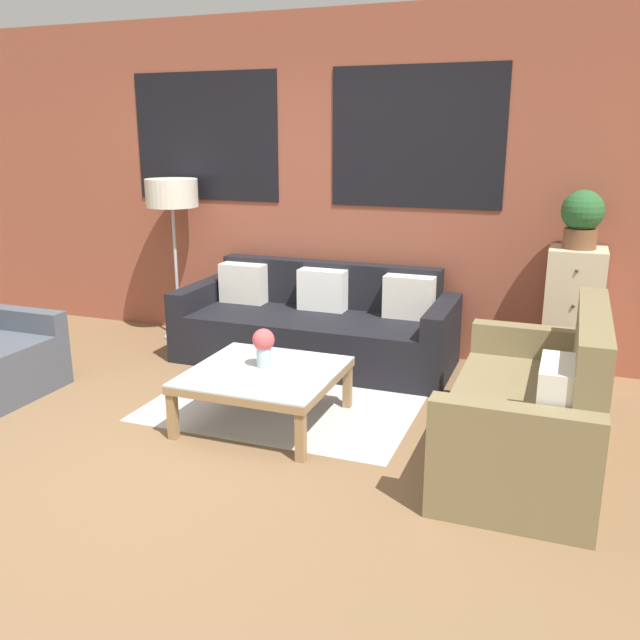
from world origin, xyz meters
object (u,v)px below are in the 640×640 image
object	(u,v)px
couch_dark	(316,327)
potted_plant	(582,217)
coffee_table	(264,377)
floor_lamp	(172,199)
settee_vintage	(533,414)
drawer_cabinet	(572,316)
flower_vase	(264,345)

from	to	relation	value
couch_dark	potted_plant	distance (m)	2.20
coffee_table	floor_lamp	world-z (taller)	floor_lamp
settee_vintage	drawer_cabinet	size ratio (longest dim) A/B	1.52
coffee_table	drawer_cabinet	world-z (taller)	drawer_cabinet
couch_dark	potted_plant	world-z (taller)	potted_plant
settee_vintage	floor_lamp	size ratio (longest dim) A/B	1.08
couch_dark	floor_lamp	size ratio (longest dim) A/B	1.56
settee_vintage	flower_vase	bearing A→B (deg)	177.92
couch_dark	floor_lamp	world-z (taller)	floor_lamp
drawer_cabinet	settee_vintage	bearing A→B (deg)	-96.31
settee_vintage	coffee_table	distance (m)	1.67
coffee_table	settee_vintage	bearing A→B (deg)	-0.08
floor_lamp	flower_vase	size ratio (longest dim) A/B	5.63
couch_dark	coffee_table	size ratio (longest dim) A/B	2.43
flower_vase	drawer_cabinet	bearing A→B (deg)	37.79
drawer_cabinet	floor_lamp	bearing A→B (deg)	-179.13
settee_vintage	flower_vase	world-z (taller)	settee_vintage
couch_dark	coffee_table	xyz separation A→B (m)	(0.13, -1.30, 0.03)
coffee_table	flower_vase	world-z (taller)	flower_vase
coffee_table	drawer_cabinet	bearing A→B (deg)	39.35
couch_dark	potted_plant	xyz separation A→B (m)	(1.97, 0.21, 0.97)
couch_dark	coffee_table	world-z (taller)	couch_dark
couch_dark	settee_vintage	bearing A→B (deg)	-35.76
floor_lamp	drawer_cabinet	world-z (taller)	floor_lamp
floor_lamp	flower_vase	xyz separation A→B (m)	(1.52, -1.39, -0.76)
couch_dark	flower_vase	bearing A→B (deg)	-85.08
settee_vintage	flower_vase	xyz separation A→B (m)	(-1.70, 0.06, 0.20)
settee_vintage	coffee_table	xyz separation A→B (m)	(-1.67, 0.00, 0.00)
couch_dark	drawer_cabinet	bearing A→B (deg)	6.03
floor_lamp	drawer_cabinet	xyz separation A→B (m)	(3.38, 0.05, -0.76)
couch_dark	drawer_cabinet	world-z (taller)	drawer_cabinet
coffee_table	floor_lamp	bearing A→B (deg)	136.90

